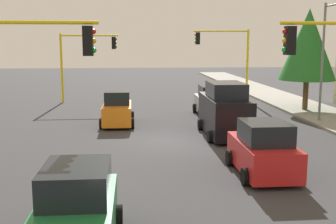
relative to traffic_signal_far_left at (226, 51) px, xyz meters
The scene contains 12 objects.
ground_plane 15.67m from the traffic_signal_far_left, 22.21° to the right, with size 120.00×120.00×0.00m, color #353538.
sidewalk_kerb 10.96m from the traffic_signal_far_left, 27.99° to the left, with size 80.00×4.00×0.15m, color gray.
traffic_signal_far_left is the anchor object (origin of this frame).
traffic_signal_far_right 11.38m from the traffic_signal_far_left, 90.00° to the right, with size 0.36×4.59×5.44m.
traffic_signal_near_right 23.02m from the traffic_signal_far_left, 29.66° to the right, with size 0.36×4.59×5.53m.
street_lamp_curbside 10.96m from the traffic_signal_far_left, 18.54° to the left, with size 2.15×0.28×7.00m.
tree_roadside_mid 7.39m from the traffic_signal_far_left, 35.53° to the left, with size 3.84×3.84×7.01m.
delivery_van_black 13.75m from the traffic_signal_far_left, 12.80° to the right, with size 4.80×2.22×2.77m.
car_green 26.48m from the traffic_signal_far_left, 19.98° to the right, with size 3.82×2.03×1.98m.
car_orange 13.29m from the traffic_signal_far_left, 41.50° to the right, with size 3.64×1.93×1.98m.
car_red 20.04m from the traffic_signal_far_left, ahead, with size 3.70×2.09×1.98m.
car_silver 8.10m from the traffic_signal_far_left, 19.63° to the right, with size 3.92×2.04×1.98m.
Camera 1 is at (19.92, -1.96, 4.75)m, focal length 44.90 mm.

